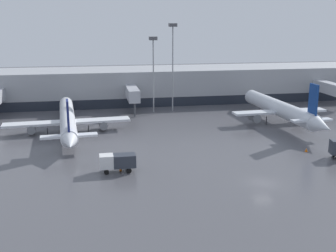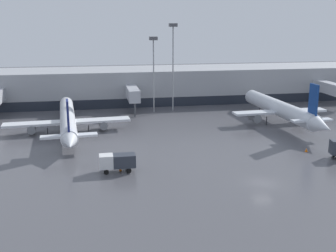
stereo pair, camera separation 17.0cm
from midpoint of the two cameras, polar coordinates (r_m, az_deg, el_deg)
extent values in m
plane|color=#4C4C51|center=(59.62, 12.66, -7.54)|extent=(320.00, 320.00, 0.00)
cube|color=#9EA0A5|center=(116.28, 0.88, 5.66)|extent=(160.00, 16.00, 9.00)
cube|color=#1E232D|center=(109.06, 1.70, 3.33)|extent=(156.80, 0.10, 2.40)
cube|color=#A8AAB2|center=(116.95, 20.96, 4.83)|extent=(2.60, 12.29, 2.80)
cube|color=#A8AAB2|center=(101.29, -4.88, 4.40)|extent=(2.60, 10.79, 2.80)
cylinder|color=#3F4247|center=(97.16, -4.57, 2.19)|extent=(0.44, 0.44, 3.20)
cylinder|color=silver|center=(86.38, -13.52, 1.03)|extent=(5.09, 32.08, 2.95)
cone|color=silver|center=(103.62, -13.71, 3.17)|extent=(3.01, 3.42, 2.80)
cone|color=silver|center=(68.76, -13.23, -2.31)|extent=(2.94, 4.59, 2.65)
cube|color=silver|center=(85.73, -13.49, 0.53)|extent=(24.81, 4.84, 0.44)
cube|color=silver|center=(72.04, -13.31, -1.32)|extent=(9.47, 2.41, 0.35)
cube|color=navy|center=(71.25, -13.46, 1.26)|extent=(0.55, 2.89, 5.47)
cylinder|color=slate|center=(86.18, -18.04, -0.33)|extent=(1.85, 3.61, 1.62)
cylinder|color=slate|center=(86.26, -8.87, 0.23)|extent=(1.85, 3.61, 1.62)
cylinder|color=#2D2D33|center=(96.95, -13.57, 1.23)|extent=(0.20, 0.20, 1.32)
cylinder|color=#2D2D33|center=(85.36, -16.07, -0.67)|extent=(0.20, 0.20, 1.32)
cylinder|color=#2D2D33|center=(85.41, -10.78, -0.35)|extent=(0.20, 0.20, 1.32)
cylinder|color=silver|center=(94.03, 14.66, 2.39)|extent=(4.48, 28.79, 3.28)
cone|color=silver|center=(108.34, 10.77, 4.11)|extent=(3.27, 3.74, 3.12)
cone|color=silver|center=(79.89, 20.13, -0.07)|extent=(3.16, 5.04, 2.95)
cube|color=silver|center=(93.54, 14.83, 1.90)|extent=(20.81, 3.84, 0.44)
cube|color=silver|center=(82.77, 18.81, 0.75)|extent=(7.93, 1.99, 0.35)
cube|color=navy|center=(82.03, 19.02, 3.28)|extent=(0.47, 2.69, 6.13)
cylinder|color=slate|center=(91.24, 11.56, 1.15)|extent=(1.94, 3.34, 1.81)
cylinder|color=slate|center=(96.54, 17.85, 1.46)|extent=(1.94, 3.34, 1.81)
cylinder|color=#2D2D33|center=(102.68, 12.21, 2.15)|extent=(0.20, 0.20, 1.77)
cylinder|color=#2D2D33|center=(91.81, 13.13, 0.69)|extent=(0.20, 0.20, 1.77)
cylinder|color=#2D2D33|center=(94.86, 16.74, 0.88)|extent=(0.20, 0.20, 1.77)
cube|color=#2D333D|center=(62.36, -5.99, -4.68)|extent=(3.28, 2.12, 1.88)
cube|color=silver|center=(62.21, -8.41, -4.77)|extent=(2.01, 2.00, 1.95)
cylinder|color=black|center=(61.76, -8.40, -6.21)|extent=(0.70, 0.26, 0.70)
cylinder|color=black|center=(63.53, -8.48, -5.63)|extent=(0.70, 0.26, 0.70)
cylinder|color=black|center=(61.95, -5.35, -6.05)|extent=(0.70, 0.26, 0.70)
cylinder|color=black|center=(63.72, -5.52, -5.48)|extent=(0.70, 0.26, 0.70)
cylinder|color=black|center=(74.17, 21.49, -3.58)|extent=(0.74, 0.38, 0.70)
cone|color=orange|center=(63.00, -6.53, -5.73)|extent=(0.44, 0.44, 0.71)
cone|color=orange|center=(75.23, 18.16, -3.09)|extent=(0.49, 0.49, 0.60)
cylinder|color=gray|center=(101.12, -2.04, 6.70)|extent=(0.30, 0.30, 17.13)
cube|color=#4C4C51|center=(100.35, -2.08, 11.78)|extent=(1.80, 1.80, 0.80)
cylinder|color=gray|center=(102.34, 0.60, 7.65)|extent=(0.30, 0.30, 20.15)
cube|color=#4C4C51|center=(101.69, 0.61, 13.52)|extent=(1.80, 1.80, 0.80)
camera|label=1|loc=(0.08, -90.06, -0.02)|focal=45.00mm
camera|label=2|loc=(0.08, 89.94, 0.02)|focal=45.00mm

